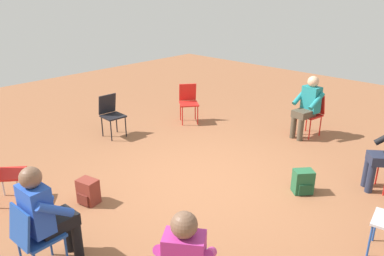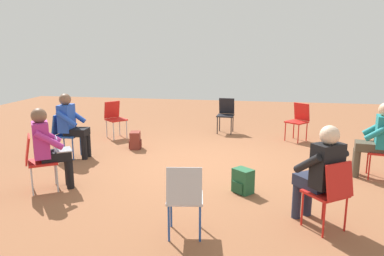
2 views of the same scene
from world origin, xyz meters
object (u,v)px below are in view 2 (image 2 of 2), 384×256
object	(u,v)px
chair_west	(226,113)
person_in_black	(321,170)
chair_northwest	(298,119)
person_in_teal	(377,136)
backpack_near_laptop_user	(243,182)
chair_east	(185,196)
backpack_by_empty_chair	(135,141)
chair_southeast	(37,159)
person_with_laptop	(48,144)
chair_southwest	(115,117)
person_in_blue	(71,122)
chair_northeast	(330,191)
chair_south	(64,132)

from	to	relation	value
chair_west	person_in_black	size ratio (longest dim) A/B	0.69
chair_northwest	person_in_black	distance (m)	4.28
person_in_teal	backpack_near_laptop_user	world-z (taller)	person_in_teal
chair_east	backpack_near_laptop_user	xyz separation A→B (m)	(-1.44, 0.58, -0.34)
person_in_teal	backpack_by_empty_chair	world-z (taller)	person_in_teal
chair_southeast	person_with_laptop	distance (m)	0.26
chair_east	person_in_black	size ratio (longest dim) A/B	0.69
chair_southwest	backpack_by_empty_chair	xyz separation A→B (m)	(0.88, 0.79, -0.34)
person_with_laptop	person_in_teal	distance (m)	5.11
chair_southwest	chair_west	xyz separation A→B (m)	(-1.00, 2.52, 0.00)
chair_southeast	chair_east	bearing A→B (deg)	33.25
person_in_blue	chair_west	bearing A→B (deg)	132.46
person_with_laptop	person_in_black	bearing A→B (deg)	47.84
chair_southeast	chair_southwest	bearing A→B (deg)	148.09
chair_southeast	chair_northeast	bearing A→B (deg)	47.77
chair_southwest	person_in_black	bearing A→B (deg)	87.28
chair_west	backpack_by_empty_chair	size ratio (longest dim) A/B	2.36
chair_west	chair_east	world-z (taller)	same
chair_east	backpack_near_laptop_user	bearing A→B (deg)	59.08
chair_southwest	chair_northeast	distance (m)	5.72
chair_northwest	person_in_teal	bearing A→B (deg)	150.51
backpack_near_laptop_user	chair_west	bearing A→B (deg)	-171.23
person_with_laptop	backpack_by_empty_chair	world-z (taller)	person_with_laptop
chair_south	chair_southwest	bearing A→B (deg)	165.91
chair_northeast	person_in_black	bearing A→B (deg)	90.00
chair_northwest	chair_west	bearing A→B (deg)	20.26
chair_southwest	chair_northwest	size ratio (longest dim) A/B	1.00
person_in_black	backpack_by_empty_chair	bearing A→B (deg)	101.30
chair_northwest	backpack_near_laptop_user	size ratio (longest dim) A/B	2.36
chair_east	person_in_black	world-z (taller)	person_in_black
chair_southeast	chair_south	xyz separation A→B (m)	(-1.68, -0.50, 0.00)
chair_west	chair_southeast	world-z (taller)	same
chair_northwest	chair_east	world-z (taller)	same
chair_south	person_with_laptop	distance (m)	1.71
chair_south	backpack_by_empty_chair	xyz separation A→B (m)	(-0.84, 1.14, -0.34)
chair_northwest	backpack_near_laptop_user	distance (m)	3.58
chair_southwest	chair_east	distance (m)	5.06
person_in_blue	backpack_near_laptop_user	xyz separation A→B (m)	(1.22, 3.31, -0.54)
chair_southeast	person_in_blue	bearing A→B (deg)	156.68
chair_southeast	chair_south	distance (m)	1.75
person_in_blue	person_in_teal	bearing A→B (deg)	85.52
chair_northwest	chair_west	xyz separation A→B (m)	(-0.54, -1.69, 0.00)
chair_southeast	backpack_near_laptop_user	size ratio (longest dim) A/B	2.36
chair_southwest	person_in_teal	size ratio (longest dim) A/B	0.69
chair_northwest	chair_southeast	world-z (taller)	same
person_in_blue	backpack_by_empty_chair	distance (m)	1.39
chair_northwest	person_in_blue	bearing A→B (deg)	64.13
chair_southeast	chair_east	size ratio (longest dim) A/B	1.00
backpack_near_laptop_user	chair_east	bearing A→B (deg)	-21.89
chair_northwest	chair_northeast	xyz separation A→B (m)	(4.41, -0.07, 0.00)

